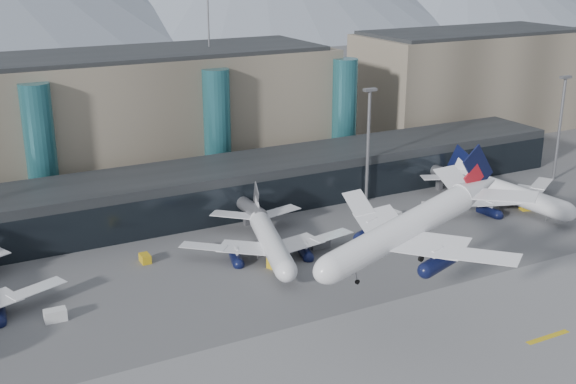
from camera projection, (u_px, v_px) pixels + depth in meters
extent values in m
plane|color=#515154|center=(376.00, 324.00, 109.26)|extent=(900.00, 900.00, 0.00)
cube|color=slate|center=(440.00, 373.00, 96.67)|extent=(400.00, 40.00, 0.04)
cube|color=gold|center=(548.00, 337.00, 105.48)|extent=(8.00, 1.00, 0.02)
cube|color=black|center=(225.00, 187.00, 156.33)|extent=(170.00, 18.00, 10.00)
cube|color=black|center=(242.00, 203.00, 149.18)|extent=(170.00, 0.40, 8.00)
cylinder|color=slate|center=(247.00, 206.00, 147.35)|extent=(2.80, 14.00, 2.80)
cube|color=slate|center=(247.00, 219.00, 148.31)|extent=(1.20, 1.20, 2.40)
cylinder|color=slate|center=(440.00, 172.00, 169.39)|extent=(2.80, 14.00, 2.80)
cube|color=slate|center=(439.00, 184.00, 170.35)|extent=(1.20, 1.20, 2.40)
cube|color=gray|center=(72.00, 124.00, 168.97)|extent=(130.00, 30.00, 30.00)
cube|color=black|center=(66.00, 58.00, 164.02)|extent=(123.50, 28.00, 1.00)
cube|color=gray|center=(469.00, 83.00, 221.86)|extent=(70.00, 30.00, 30.00)
cube|color=black|center=(473.00, 31.00, 216.92)|extent=(66.50, 28.00, 1.00)
cylinder|color=#27646E|center=(41.00, 149.00, 151.45)|extent=(6.40, 6.40, 28.00)
cylinder|color=#27646E|center=(217.00, 129.00, 169.08)|extent=(6.40, 6.40, 28.00)
cylinder|color=#27646E|center=(344.00, 114.00, 184.51)|extent=(6.40, 6.40, 28.00)
cylinder|color=slate|center=(208.00, 18.00, 177.06)|extent=(0.40, 0.40, 16.00)
cylinder|color=slate|center=(368.00, 147.00, 158.77)|extent=(0.70, 0.70, 25.00)
cube|color=slate|center=(370.00, 90.00, 154.69)|extent=(3.00, 1.20, 0.60)
cylinder|color=slate|center=(559.00, 130.00, 174.10)|extent=(0.70, 0.70, 25.00)
cube|color=slate|center=(566.00, 77.00, 170.01)|extent=(3.00, 1.20, 0.60)
cylinder|color=white|center=(411.00, 217.00, 101.79)|extent=(25.08, 7.08, 4.10)
ellipsoid|color=white|center=(342.00, 236.00, 95.11)|extent=(6.20, 4.77, 4.10)
cone|color=white|center=(487.00, 195.00, 110.31)|extent=(7.52, 4.93, 4.10)
cube|color=white|center=(467.00, 238.00, 96.07)|extent=(14.47, 18.19, 0.21)
cylinder|color=black|center=(446.00, 250.00, 97.63)|extent=(5.19, 2.84, 2.26)
cube|color=white|center=(513.00, 203.00, 106.39)|extent=(8.17, 9.56, 0.16)
cube|color=white|center=(378.00, 202.00, 109.85)|extent=(11.19, 18.68, 0.21)
cylinder|color=black|center=(380.00, 221.00, 108.10)|extent=(5.19, 2.84, 2.26)
cube|color=white|center=(462.00, 185.00, 114.10)|extent=(6.60, 9.85, 0.16)
cube|color=black|center=(490.00, 174.00, 109.45)|extent=(6.11, 0.99, 7.22)
cube|color=red|center=(485.00, 183.00, 109.27)|extent=(4.10, 0.78, 3.95)
cylinder|color=slate|center=(363.00, 248.00, 97.97)|extent=(0.17, 0.17, 3.28)
cylinder|color=black|center=(363.00, 258.00, 98.42)|extent=(0.75, 0.35, 0.73)
cylinder|color=black|center=(427.00, 248.00, 101.75)|extent=(0.97, 0.48, 0.94)
cylinder|color=black|center=(403.00, 237.00, 105.59)|extent=(0.97, 0.48, 0.94)
cube|color=white|center=(9.00, 283.00, 113.75)|extent=(19.09, 12.09, 0.21)
cylinder|color=white|center=(269.00, 233.00, 132.67)|extent=(9.92, 23.90, 3.93)
ellipsoid|color=white|center=(283.00, 258.00, 121.71)|extent=(5.22, 6.33, 3.93)
cone|color=white|center=(255.00, 205.00, 146.69)|extent=(5.54, 7.56, 3.93)
cube|color=white|center=(311.00, 229.00, 136.20)|extent=(17.67, 8.61, 0.20)
cylinder|color=black|center=(303.00, 242.00, 135.17)|extent=(3.31, 5.14, 2.16)
cube|color=white|center=(277.00, 202.00, 147.61)|extent=(9.34, 5.28, 0.16)
cube|color=white|center=(222.00, 237.00, 132.67)|extent=(16.66, 15.29, 0.20)
cylinder|color=black|center=(235.00, 248.00, 132.48)|extent=(3.31, 5.14, 2.16)
cube|color=white|center=(231.00, 206.00, 145.63)|extent=(8.75, 8.48, 0.16)
cube|color=slate|center=(254.00, 190.00, 146.00)|extent=(1.74, 5.73, 6.91)
cube|color=white|center=(255.00, 197.00, 145.43)|extent=(1.28, 3.86, 3.78)
cylinder|color=slate|center=(279.00, 264.00, 125.81)|extent=(0.16, 0.16, 3.14)
cylinder|color=black|center=(279.00, 271.00, 126.25)|extent=(0.42, 0.74, 0.70)
cylinder|color=black|center=(281.00, 249.00, 135.35)|extent=(0.57, 0.96, 0.90)
cylinder|color=black|center=(256.00, 251.00, 134.37)|extent=(0.57, 0.96, 0.90)
cylinder|color=white|center=(506.00, 186.00, 158.08)|extent=(6.59, 25.92, 4.25)
ellipsoid|color=white|center=(555.00, 202.00, 147.89)|extent=(4.78, 6.31, 4.25)
cone|color=white|center=(451.00, 167.00, 171.11)|extent=(4.90, 7.68, 4.25)
cube|color=white|center=(526.00, 180.00, 164.48)|extent=(18.95, 14.61, 0.21)
cylinder|color=black|center=(524.00, 192.00, 162.87)|extent=(2.80, 5.32, 2.34)
cube|color=white|center=(467.00, 163.00, 173.68)|extent=(9.97, 8.29, 0.17)
cube|color=white|center=(470.00, 194.00, 155.03)|extent=(19.34, 12.04, 0.21)
cylinder|color=black|center=(481.00, 203.00, 155.69)|extent=(2.80, 5.32, 2.34)
cube|color=white|center=(436.00, 169.00, 168.39)|extent=(10.20, 7.05, 0.17)
cube|color=black|center=(451.00, 153.00, 170.31)|extent=(0.84, 6.34, 7.48)
cube|color=white|center=(454.00, 159.00, 169.85)|extent=(0.69, 4.25, 4.09)
cylinder|color=slate|center=(538.00, 209.00, 151.83)|extent=(0.17, 0.17, 3.40)
cylinder|color=black|center=(537.00, 216.00, 152.30)|extent=(0.34, 0.78, 0.75)
cylinder|color=black|center=(508.00, 200.00, 161.62)|extent=(0.46, 1.00, 0.97)
cylinder|color=black|center=(492.00, 205.00, 158.99)|extent=(0.46, 1.00, 0.97)
cube|color=silver|center=(55.00, 315.00, 109.95)|extent=(3.37, 1.97, 1.87)
cube|color=gold|center=(145.00, 258.00, 130.56)|extent=(1.65, 2.68, 1.55)
cube|color=#494A4E|center=(319.00, 243.00, 136.94)|extent=(3.81, 2.15, 2.06)
cube|color=silver|center=(426.00, 206.00, 157.09)|extent=(2.23, 2.86, 1.45)
cube|color=gold|center=(528.00, 206.00, 156.95)|extent=(3.77, 2.77, 1.91)
cube|color=silver|center=(395.00, 214.00, 152.36)|extent=(1.96, 2.82, 1.51)
cube|color=gold|center=(277.00, 261.00, 128.88)|extent=(4.04, 3.18, 1.98)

